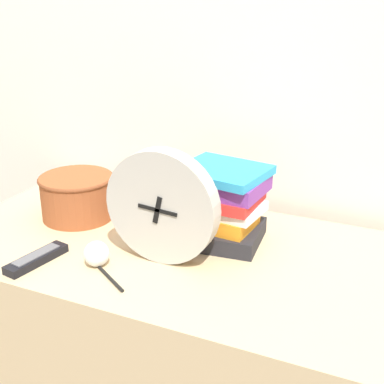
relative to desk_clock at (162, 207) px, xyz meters
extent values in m
cube|color=silver|center=(-0.01, 0.46, 0.32)|extent=(6.00, 0.04, 2.40)
cube|color=tan|center=(-0.01, 0.07, -0.51)|extent=(1.20, 0.63, 0.74)
cylinder|color=#B7B2A8|center=(0.00, 0.00, 0.00)|extent=(0.28, 0.05, 0.28)
cylinder|color=silver|center=(0.00, -0.01, 0.00)|extent=(0.25, 0.01, 0.25)
cube|color=black|center=(0.00, -0.02, 0.00)|extent=(0.03, 0.01, 0.07)
cube|color=black|center=(0.00, -0.02, 0.00)|extent=(0.10, 0.01, 0.02)
cylinder|color=black|center=(0.00, -0.02, 0.00)|extent=(0.01, 0.01, 0.01)
cube|color=#232328|center=(0.09, 0.15, -0.12)|extent=(0.23, 0.20, 0.04)
cube|color=orange|center=(0.07, 0.15, -0.08)|extent=(0.21, 0.15, 0.04)
cube|color=white|center=(0.09, 0.16, -0.05)|extent=(0.20, 0.16, 0.02)
cube|color=red|center=(0.07, 0.16, -0.02)|extent=(0.21, 0.16, 0.03)
cube|color=#7A3899|center=(0.08, 0.17, 0.01)|extent=(0.24, 0.17, 0.04)
cube|color=#2D9ED1|center=(0.08, 0.17, 0.04)|extent=(0.24, 0.21, 0.02)
cylinder|color=#994C28|center=(-0.34, 0.13, -0.08)|extent=(0.20, 0.20, 0.12)
torus|color=brown|center=(-0.34, 0.13, -0.02)|extent=(0.21, 0.21, 0.01)
cube|color=black|center=(-0.27, -0.14, -0.13)|extent=(0.07, 0.17, 0.02)
cube|color=#59595E|center=(-0.27, -0.14, -0.12)|extent=(0.05, 0.13, 0.00)
sphere|color=white|center=(-0.13, -0.09, -0.11)|extent=(0.06, 0.06, 0.06)
cylinder|color=black|center=(-0.06, -0.13, -0.14)|extent=(0.11, 0.07, 0.01)
camera|label=1|loc=(0.54, -1.01, 0.49)|focal=50.00mm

